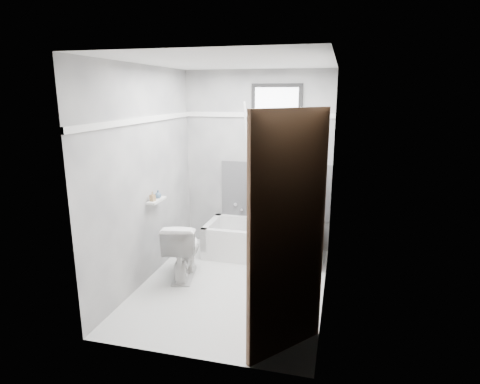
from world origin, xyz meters
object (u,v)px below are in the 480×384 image
(office_chair, at_px, (278,207))
(soap_bottle_a, at_px, (153,197))
(door, at_px, (318,254))
(bathtub, at_px, (263,241))
(soap_bottle_b, at_px, (158,194))
(toilet, at_px, (183,249))

(office_chair, relative_size, soap_bottle_a, 9.53)
(door, xyz_separation_m, soap_bottle_a, (-1.92, 1.31, -0.03))
(office_chair, distance_m, door, 2.35)
(soap_bottle_a, bearing_deg, bathtub, 39.04)
(door, distance_m, soap_bottle_b, 2.41)
(door, height_order, soap_bottle_a, door)
(toilet, bearing_deg, office_chair, -149.68)
(office_chair, relative_size, door, 0.55)
(door, bearing_deg, office_chair, 105.58)
(soap_bottle_a, distance_m, soap_bottle_b, 0.14)
(bathtub, xyz_separation_m, soap_bottle_b, (-1.10, -0.76, 0.75))
(toilet, distance_m, door, 2.21)
(bathtub, height_order, door, door)
(office_chair, height_order, door, door)
(bathtub, height_order, toilet, toilet)
(door, bearing_deg, soap_bottle_b, 142.85)
(office_chair, relative_size, toilet, 1.61)
(bathtub, bearing_deg, door, -69.73)
(soap_bottle_a, height_order, soap_bottle_b, soap_bottle_a)
(bathtub, xyz_separation_m, toilet, (-0.78, -0.84, 0.12))
(bathtub, xyz_separation_m, soap_bottle_a, (-1.10, -0.90, 0.76))
(office_chair, xyz_separation_m, soap_bottle_b, (-1.29, -0.79, 0.29))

